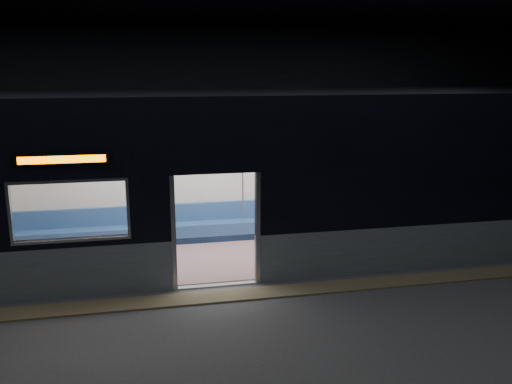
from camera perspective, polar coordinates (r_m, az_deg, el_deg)
name	(u,v)px	position (r m, az deg, el deg)	size (l,w,h in m)	color
station_floor	(226,311)	(8.91, -3.17, -12.43)	(24.00, 14.00, 0.01)	#47494C
station_envelope	(223,78)	(8.05, -3.50, 11.89)	(24.00, 14.00, 5.00)	black
tactile_strip	(221,296)	(9.39, -3.69, -10.90)	(22.80, 0.50, 0.03)	#8C7F59
metro_car	(205,169)	(10.75, -5.36, 2.38)	(18.00, 3.04, 3.35)	#84939D
passenger	(362,198)	(12.87, 11.13, -0.61)	(0.45, 0.77, 1.47)	black
handbag	(368,206)	(12.70, 11.73, -1.45)	(0.32, 0.27, 0.16)	black
transit_map	(301,170)	(12.55, 4.78, 2.34)	(1.09, 0.03, 0.71)	white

